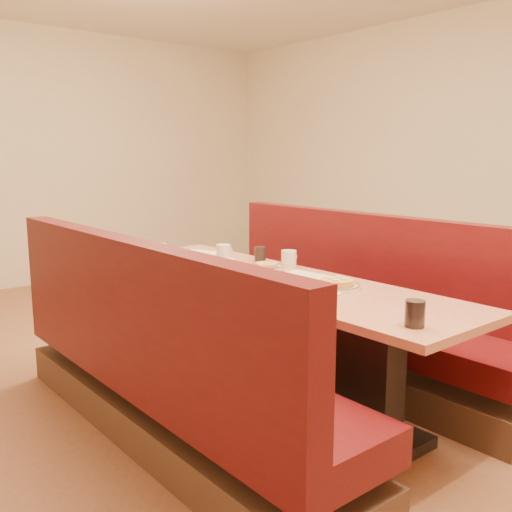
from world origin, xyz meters
TOP-DOWN VIEW (x-y plane):
  - ground at (0.00, 0.00)m, footprint 8.00×8.00m
  - room_envelope at (0.00, 0.00)m, footprint 6.04×8.04m
  - diner_table at (0.00, 0.00)m, footprint 0.70×2.50m
  - booth_left at (-0.73, 0.00)m, footprint 0.55×2.50m
  - booth_right at (0.73, 0.00)m, footprint 0.55×2.50m
  - placemat_near_left at (-0.11, -0.40)m, footprint 0.49×0.42m
  - placemat_near_right at (0.03, -0.13)m, footprint 0.46×0.36m
  - placemat_far_left at (-0.12, 0.80)m, footprint 0.37×0.30m
  - placemat_far_right at (0.04, 0.88)m, footprint 0.47×0.42m
  - pancake_plate at (0.08, -0.42)m, footprint 0.25×0.25m
  - eggs_plate at (-0.06, 0.17)m, footprint 0.30×0.30m
  - extra_plate_mid at (0.13, 0.21)m, footprint 0.21×0.21m
  - extra_plate_far at (-0.16, 1.02)m, footprint 0.23×0.23m
  - coffee_mug_a at (0.28, 0.17)m, footprint 0.13×0.09m
  - coffee_mug_b at (-0.15, 0.22)m, footprint 0.12×0.09m
  - coffee_mug_c at (0.11, 0.61)m, footprint 0.13×0.09m
  - coffee_mug_d at (-0.13, 1.01)m, footprint 0.11×0.08m
  - soda_tumbler_near at (-0.19, -1.08)m, footprint 0.08×0.08m
  - soda_tumbler_mid at (0.23, 0.39)m, footprint 0.07×0.07m

SIDE VIEW (x-z plane):
  - ground at x=0.00m, z-range 0.00..0.00m
  - booth_left at x=-0.73m, z-range -0.16..0.89m
  - booth_right at x=0.73m, z-range -0.16..0.89m
  - diner_table at x=0.00m, z-range 0.00..0.75m
  - placemat_near_left at x=-0.11m, z-range 0.75..0.76m
  - placemat_near_right at x=0.03m, z-range 0.75..0.76m
  - placemat_far_left at x=-0.12m, z-range 0.75..0.76m
  - placemat_far_right at x=0.04m, z-range 0.75..0.76m
  - extra_plate_mid at x=0.13m, z-range 0.74..0.79m
  - extra_plate_far at x=-0.16m, z-range 0.74..0.79m
  - eggs_plate at x=-0.06m, z-range 0.74..0.80m
  - pancake_plate at x=0.08m, z-range 0.74..0.80m
  - coffee_mug_d at x=-0.13m, z-range 0.75..0.83m
  - coffee_mug_b at x=-0.15m, z-range 0.75..0.84m
  - soda_tumbler_mid at x=0.23m, z-range 0.75..0.85m
  - coffee_mug_a at x=0.28m, z-range 0.75..0.85m
  - coffee_mug_c at x=0.11m, z-range 0.75..0.85m
  - soda_tumbler_near at x=-0.19m, z-range 0.75..0.86m
  - room_envelope at x=0.00m, z-range 0.52..3.34m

